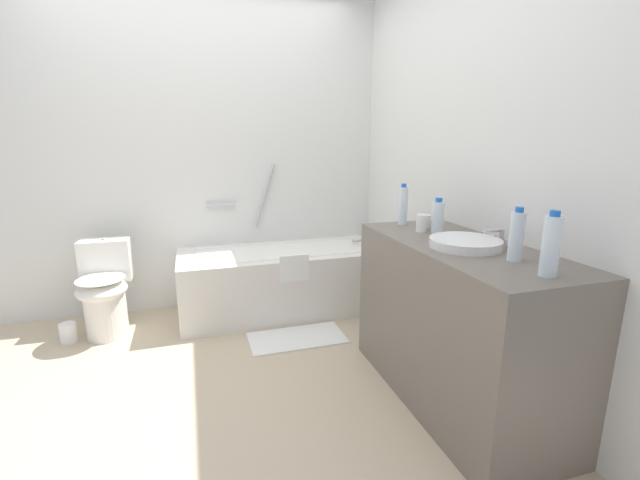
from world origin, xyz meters
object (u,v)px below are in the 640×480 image
bathtub (284,278)px  water_bottle_1 (438,217)px  toilet (105,290)px  sink_basin (465,243)px  bath_mat (297,338)px  water_bottle_3 (517,236)px  water_bottle_2 (403,205)px  drinking_glass_0 (424,221)px  sink_faucet (499,237)px  toilet_paper_roll (68,333)px  drinking_glass_1 (422,223)px  water_bottle_0 (551,246)px

bathtub → water_bottle_1: bathtub is taller
toilet → sink_basin: sink_basin is taller
sink_basin → bath_mat: 1.46m
water_bottle_3 → bath_mat: size_ratio=0.35×
sink_basin → water_bottle_1: bearing=81.0°
bathtub → bath_mat: (-0.03, -0.56, -0.27)m
sink_basin → water_bottle_2: (-0.02, 0.61, 0.10)m
bathtub → water_bottle_2: size_ratio=6.50×
water_bottle_2 → bath_mat: bearing=148.3°
water_bottle_2 → water_bottle_3: size_ratio=1.07×
drinking_glass_0 → bath_mat: (-0.68, 0.49, -0.90)m
sink_faucet → toilet_paper_roll: sink_faucet is taller
drinking_glass_1 → bath_mat: 1.25m
water_bottle_1 → drinking_glass_0: water_bottle_1 is taller
water_bottle_1 → sink_basin: bearing=-99.0°
bathtub → drinking_glass_1: bearing=-63.7°
toilet_paper_roll → sink_basin: bearing=-33.1°
bathtub → toilet_paper_roll: size_ratio=11.93×
drinking_glass_1 → sink_faucet: bearing=-60.5°
toilet → toilet_paper_roll: 0.37m
bathtub → toilet_paper_roll: bearing=-175.4°
water_bottle_0 → toilet_paper_roll: 3.04m
bathtub → water_bottle_1: size_ratio=8.30×
bathtub → sink_basin: bathtub is taller
sink_basin → drinking_glass_0: 0.49m
toilet → water_bottle_2: water_bottle_2 is taller
sink_faucet → water_bottle_3: 0.31m
toilet → bath_mat: (1.29, -0.49, -0.33)m
drinking_glass_1 → toilet_paper_roll: size_ratio=0.72×
sink_basin → toilet: bearing=142.3°
sink_faucet → water_bottle_0: 0.51m
water_bottle_0 → drinking_glass_1: bearing=93.4°
drinking_glass_1 → drinking_glass_0: bearing=53.2°
bathtub → drinking_glass_0: bathtub is taller
sink_faucet → drinking_glass_0: 0.51m
sink_faucet → water_bottle_1: (-0.15, 0.33, 0.06)m
sink_faucet → bathtub: bearing=117.1°
bathtub → bath_mat: bathtub is taller
bath_mat → drinking_glass_1: bearing=-44.7°
water_bottle_1 → water_bottle_2: water_bottle_2 is taller
sink_faucet → water_bottle_0: bearing=-109.4°
water_bottle_0 → water_bottle_2: bearing=92.8°
sink_faucet → drinking_glass_0: bearing=106.3°
drinking_glass_0 → water_bottle_3: bearing=-89.6°
water_bottle_3 → water_bottle_0: bearing=-98.1°
drinking_glass_0 → toilet_paper_roll: bearing=157.4°
toilet → drinking_glass_1: 2.26m
bathtub → toilet: size_ratio=2.41×
water_bottle_0 → bath_mat: (-0.65, 1.46, -0.99)m
sink_faucet → sink_basin: bearing=-180.0°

